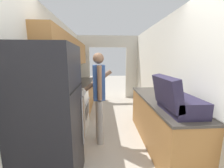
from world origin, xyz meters
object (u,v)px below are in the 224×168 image
object	(u,v)px
refrigerator	(49,119)
person	(99,96)
range_oven	(73,110)
book_stack	(163,96)
suitcase	(176,100)
knife	(78,87)

from	to	relation	value
refrigerator	person	size ratio (longest dim) A/B	1.03
range_oven	book_stack	bearing A→B (deg)	-20.03
suitcase	book_stack	distance (m)	0.64
book_stack	person	bearing A→B (deg)	173.69
book_stack	suitcase	bearing A→B (deg)	-99.98
person	suitcase	distance (m)	1.31
range_oven	person	size ratio (longest dim) A/B	0.60
person	suitcase	world-z (taller)	person
range_oven	knife	size ratio (longest dim) A/B	3.05
person	book_stack	size ratio (longest dim) A/B	5.55
refrigerator	suitcase	size ratio (longest dim) A/B	2.68
book_stack	knife	distance (m)	2.11
book_stack	knife	world-z (taller)	book_stack
suitcase	knife	size ratio (longest dim) A/B	1.97
suitcase	book_stack	bearing A→B (deg)	80.02
range_oven	knife	bearing A→B (deg)	86.05
refrigerator	person	world-z (taller)	refrigerator
refrigerator	knife	size ratio (longest dim) A/B	5.27
person	knife	bearing A→B (deg)	21.85
book_stack	knife	xyz separation A→B (m)	(-1.75, 1.16, -0.04)
book_stack	knife	bearing A→B (deg)	146.43
knife	range_oven	bearing A→B (deg)	-77.64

